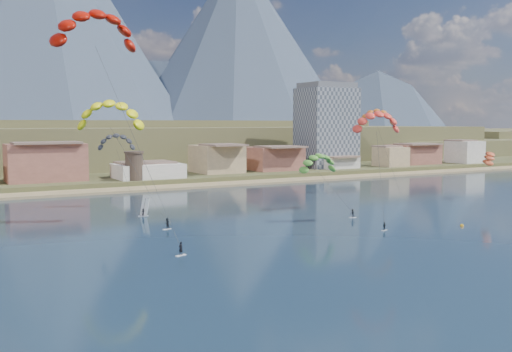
# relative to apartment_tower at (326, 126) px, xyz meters

# --- Properties ---
(ground) EXTENTS (2400.00, 2400.00, 0.00)m
(ground) POSITION_rel_apartment_tower_xyz_m (-85.00, -128.00, -17.82)
(ground) COLOR black
(ground) RESTS_ON ground
(beach) EXTENTS (2200.00, 12.00, 0.90)m
(beach) POSITION_rel_apartment_tower_xyz_m (-85.00, -22.00, -17.57)
(beach) COLOR tan
(beach) RESTS_ON ground
(foothills) EXTENTS (940.00, 210.00, 18.00)m
(foothills) POSITION_rel_apartment_tower_xyz_m (-62.61, 104.47, -8.74)
(foothills) COLOR brown
(foothills) RESTS_ON ground
(apartment_tower) EXTENTS (20.00, 16.00, 32.00)m
(apartment_tower) POSITION_rel_apartment_tower_xyz_m (0.00, 0.00, 0.00)
(apartment_tower) COLOR gray
(apartment_tower) RESTS_ON ground
(watchtower) EXTENTS (5.82, 5.82, 8.60)m
(watchtower) POSITION_rel_apartment_tower_xyz_m (-80.00, -14.00, -11.45)
(watchtower) COLOR #47382D
(watchtower) RESTS_ON ground
(kitesurfer_red) EXTENTS (15.61, 19.06, 38.60)m
(kitesurfer_red) POSITION_rel_apartment_tower_xyz_m (-109.83, -89.56, 16.26)
(kitesurfer_red) COLOR silver
(kitesurfer_red) RESTS_ON ground
(kitesurfer_yellow) EXTENTS (14.32, 17.13, 25.51)m
(kitesurfer_yellow) POSITION_rel_apartment_tower_xyz_m (-102.99, -72.49, 3.38)
(kitesurfer_yellow) COLOR silver
(kitesurfer_yellow) RESTS_ON ground
(kitesurfer_orange) EXTENTS (10.20, 11.38, 22.31)m
(kitesurfer_orange) POSITION_rel_apartment_tower_xyz_m (-59.08, -96.41, 1.88)
(kitesurfer_orange) COLOR silver
(kitesurfer_orange) RESTS_ON ground
(kitesurfer_green) EXTENTS (9.70, 14.78, 15.59)m
(kitesurfer_green) POSITION_rel_apartment_tower_xyz_m (-59.28, -78.00, -7.02)
(kitesurfer_green) COLOR silver
(kitesurfer_green) RESTS_ON ground
(distant_kite_dark) EXTENTS (9.09, 6.83, 18.20)m
(distant_kite_dark) POSITION_rel_apartment_tower_xyz_m (-96.26, -52.63, -2.50)
(distant_kite_dark) COLOR #262626
(distant_kite_dark) RESTS_ON ground
(distant_kite_orange) EXTENTS (10.17, 9.42, 24.11)m
(distant_kite_orange) POSITION_rel_apartment_tower_xyz_m (-27.37, -59.91, 3.35)
(distant_kite_orange) COLOR #262626
(distant_kite_orange) RESTS_ON ground
(distant_kite_red) EXTENTS (7.22, 7.60, 13.74)m
(distant_kite_red) POSITION_rel_apartment_tower_xyz_m (-11.85, -83.64, -7.15)
(distant_kite_red) COLOR #262626
(distant_kite_red) RESTS_ON ground
(windsurfer) EXTENTS (2.14, 2.36, 3.66)m
(windsurfer) POSITION_rel_apartment_tower_xyz_m (-95.26, -67.77, -16.66)
(windsurfer) COLOR silver
(windsurfer) RESTS_ON ground
(buoy) EXTENTS (0.67, 0.67, 0.67)m
(buoy) POSITION_rel_apartment_tower_xyz_m (-48.17, -107.74, -17.70)
(buoy) COLOR #FFAE1A
(buoy) RESTS_ON ground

